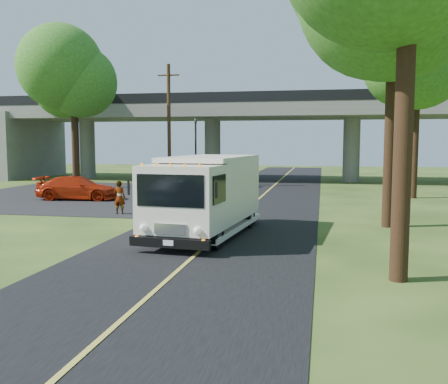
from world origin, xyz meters
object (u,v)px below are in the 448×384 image
(traffic_signal, at_px, (196,144))
(tree_left_far, at_px, (76,93))
(tree_left_lot, at_px, (74,78))
(tree_right_far, at_px, (422,57))
(red_sedan, at_px, (78,188))
(pedestrian, at_px, (119,197))
(utility_pole, at_px, (169,125))
(step_van, at_px, (206,193))

(traffic_signal, height_order, tree_left_far, tree_left_far)
(traffic_signal, xyz_separation_m, tree_left_lot, (-7.79, -4.16, 4.70))
(tree_right_far, distance_m, red_sedan, 21.46)
(tree_right_far, height_order, pedestrian, tree_right_far)
(tree_left_lot, bearing_deg, utility_pole, 18.97)
(tree_right_far, xyz_separation_m, step_van, (-9.63, -14.10, -6.76))
(utility_pole, distance_m, pedestrian, 14.41)
(traffic_signal, height_order, tree_right_far, tree_right_far)
(red_sedan, xyz_separation_m, pedestrian, (4.71, -5.01, 0.09))
(traffic_signal, relative_size, tree_left_far, 0.53)
(tree_left_far, bearing_deg, step_van, -53.47)
(tree_left_far, height_order, pedestrian, tree_left_far)
(red_sedan, distance_m, pedestrian, 6.87)
(tree_right_far, bearing_deg, tree_left_far, 162.90)
(traffic_signal, bearing_deg, tree_left_lot, -151.89)
(utility_pole, xyz_separation_m, step_van, (7.08, -18.27, -3.05))
(traffic_signal, xyz_separation_m, tree_right_far, (15.21, -6.16, 5.10))
(utility_pole, height_order, tree_right_far, tree_right_far)
(tree_left_far, distance_m, red_sedan, 15.69)
(pedestrian, bearing_deg, step_van, 139.52)
(tree_left_lot, relative_size, step_van, 1.50)
(tree_left_far, xyz_separation_m, red_sedan, (6.47, -12.59, -6.76))
(tree_right_far, height_order, red_sedan, tree_right_far)
(tree_left_lot, relative_size, pedestrian, 6.70)
(tree_left_far, bearing_deg, utility_pole, -22.43)
(traffic_signal, bearing_deg, tree_left_far, 170.35)
(pedestrian, bearing_deg, tree_left_lot, -54.40)
(red_sedan, bearing_deg, tree_left_far, 21.48)
(pedestrian, bearing_deg, tree_left_far, -57.17)
(utility_pole, distance_m, red_sedan, 10.00)
(traffic_signal, xyz_separation_m, step_van, (5.58, -20.27, -1.66))
(utility_pole, height_order, tree_left_lot, tree_left_lot)
(utility_pole, height_order, pedestrian, utility_pole)
(tree_left_lot, xyz_separation_m, red_sedan, (3.47, -6.59, -7.21))
(tree_left_far, bearing_deg, red_sedan, -62.80)
(tree_left_lot, distance_m, step_van, 21.88)
(step_van, bearing_deg, pedestrian, 144.89)
(tree_right_far, distance_m, step_van, 18.36)
(tree_left_lot, distance_m, red_sedan, 10.37)
(utility_pole, relative_size, tree_left_far, 0.91)
(tree_left_lot, bearing_deg, tree_left_far, 116.57)
(tree_left_lot, bearing_deg, step_van, -50.29)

